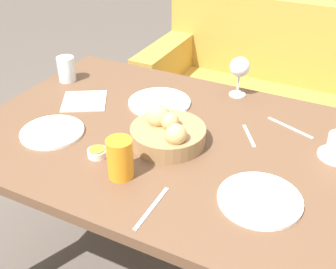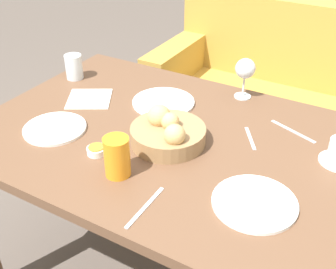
{
  "view_description": "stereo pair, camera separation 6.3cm",
  "coord_description": "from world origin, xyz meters",
  "views": [
    {
      "loc": [
        0.52,
        -1.04,
        1.49
      ],
      "look_at": [
        0.02,
        -0.04,
        0.76
      ],
      "focal_mm": 45.0,
      "sensor_mm": 36.0,
      "label": 1
    },
    {
      "loc": [
        0.58,
        -1.01,
        1.49
      ],
      "look_at": [
        0.02,
        -0.04,
        0.76
      ],
      "focal_mm": 45.0,
      "sensor_mm": 36.0,
      "label": 2
    }
  ],
  "objects": [
    {
      "name": "plate_near_right",
      "position": [
        0.36,
        -0.18,
        0.74
      ],
      "size": [
        0.23,
        0.23,
        0.01
      ],
      "color": "white",
      "rests_on": "dining_table"
    },
    {
      "name": "wine_glass",
      "position": [
        0.11,
        0.38,
        0.84
      ],
      "size": [
        0.08,
        0.08,
        0.16
      ],
      "color": "silver",
      "rests_on": "dining_table"
    },
    {
      "name": "dining_table",
      "position": [
        0.0,
        0.0,
        0.63
      ],
      "size": [
        1.3,
        0.89,
        0.73
      ],
      "color": "brown",
      "rests_on": "ground_plane"
    },
    {
      "name": "bread_basket",
      "position": [
        0.01,
        -0.04,
        0.77
      ],
      "size": [
        0.24,
        0.24,
        0.11
      ],
      "color": "#99754C",
      "rests_on": "dining_table"
    },
    {
      "name": "jam_bowl_honey",
      "position": [
        -0.14,
        -0.2,
        0.74
      ],
      "size": [
        0.06,
        0.06,
        0.03
      ],
      "color": "white",
      "rests_on": "dining_table"
    },
    {
      "name": "couch",
      "position": [
        0.15,
        1.04,
        0.33
      ],
      "size": [
        1.42,
        0.7,
        0.9
      ],
      "color": "#B28938",
      "rests_on": "ground_plane"
    },
    {
      "name": "spoon_coffee",
      "position": [
        0.24,
        0.12,
        0.73
      ],
      "size": [
        0.08,
        0.12,
        0.0
      ],
      "color": "#B7B7BC",
      "rests_on": "dining_table"
    },
    {
      "name": "plate_near_left",
      "position": [
        -0.35,
        -0.16,
        0.74
      ],
      "size": [
        0.21,
        0.21,
        0.01
      ],
      "color": "white",
      "rests_on": "dining_table"
    },
    {
      "name": "fork_silver",
      "position": [
        0.35,
        0.23,
        0.73
      ],
      "size": [
        0.17,
        0.08,
        0.0
      ],
      "color": "#B7B7BC",
      "rests_on": "dining_table"
    },
    {
      "name": "plate_far_center",
      "position": [
        -0.13,
        0.18,
        0.74
      ],
      "size": [
        0.23,
        0.23,
        0.01
      ],
      "color": "white",
      "rests_on": "dining_table"
    },
    {
      "name": "knife_silver",
      "position": [
        0.12,
        -0.33,
        0.73
      ],
      "size": [
        0.01,
        0.18,
        0.0
      ],
      "color": "#B7B7BC",
      "rests_on": "dining_table"
    },
    {
      "name": "napkin",
      "position": [
        -0.39,
        0.07,
        0.73
      ],
      "size": [
        0.22,
        0.22,
        0.0
      ],
      "color": "silver",
      "rests_on": "dining_table"
    },
    {
      "name": "water_tumbler",
      "position": [
        -0.56,
        0.19,
        0.78
      ],
      "size": [
        0.07,
        0.07,
        0.1
      ],
      "color": "silver",
      "rests_on": "dining_table"
    },
    {
      "name": "juice_glass",
      "position": [
        -0.03,
        -0.25,
        0.79
      ],
      "size": [
        0.07,
        0.07,
        0.12
      ],
      "color": "orange",
      "rests_on": "dining_table"
    }
  ]
}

